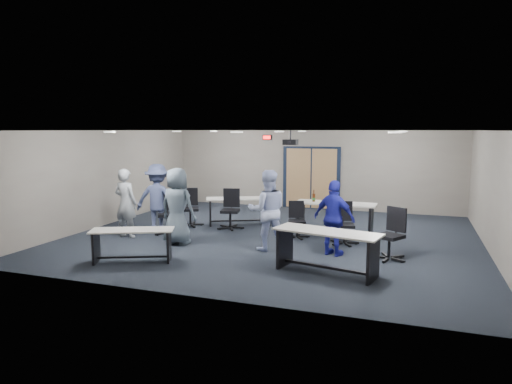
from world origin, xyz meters
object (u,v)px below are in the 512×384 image
(table_back_right, at_px, (335,213))
(person_back, at_px, (158,199))
(chair_back_d, at_px, (344,224))
(chair_loose_right, at_px, (390,234))
(table_front_left, at_px, (132,240))
(chair_loose_left, at_px, (167,213))
(chair_back_b, at_px, (230,209))
(person_gray, at_px, (126,203))
(person_lightblue, at_px, (267,210))
(chair_back_c, at_px, (297,220))
(table_front_right, at_px, (327,244))
(person_navy, at_px, (334,218))
(table_back_left, at_px, (240,206))
(chair_back_a, at_px, (190,207))
(person_plaid, at_px, (177,206))

(table_back_right, relative_size, person_back, 1.14)
(chair_back_d, relative_size, chair_loose_right, 0.92)
(table_front_left, relative_size, table_back_right, 0.85)
(chair_loose_left, xyz_separation_m, person_back, (-0.31, 0.06, 0.35))
(chair_back_b, bearing_deg, person_gray, -152.88)
(person_lightblue, bearing_deg, chair_loose_right, 159.15)
(chair_back_c, bearing_deg, person_lightblue, -125.56)
(chair_loose_right, bearing_deg, table_front_right, -97.47)
(table_front_left, distance_m, person_lightblue, 3.00)
(chair_back_d, distance_m, person_navy, 1.09)
(table_back_left, distance_m, table_back_right, 2.83)
(person_gray, xyz_separation_m, person_navy, (5.28, 0.03, -0.05))
(table_back_right, height_order, chair_back_d, table_back_right)
(table_front_right, xyz_separation_m, chair_back_b, (-3.22, 3.02, -0.01))
(chair_back_a, relative_size, person_plaid, 0.58)
(person_navy, bearing_deg, chair_back_a, -0.95)
(person_back, bearing_deg, chair_loose_right, 161.86)
(table_front_left, distance_m, person_plaid, 1.70)
(table_front_right, bearing_deg, person_back, 170.39)
(chair_back_c, bearing_deg, chair_back_b, 147.27)
(person_plaid, xyz_separation_m, person_navy, (3.70, 0.22, -0.09))
(chair_back_b, bearing_deg, person_lightblue, -59.30)
(table_back_left, bearing_deg, chair_back_d, -48.06)
(table_front_left, bearing_deg, table_front_right, -15.62)
(table_back_left, distance_m, person_back, 2.42)
(chair_loose_left, bearing_deg, person_plaid, -78.11)
(table_back_left, height_order, chair_loose_right, chair_loose_right)
(chair_back_d, bearing_deg, chair_back_b, 151.85)
(chair_back_d, bearing_deg, person_navy, -110.32)
(table_front_right, relative_size, table_back_left, 1.07)
(table_front_left, distance_m, person_gray, 2.35)
(table_front_right, xyz_separation_m, person_back, (-4.86, 1.98, 0.35))
(person_navy, bearing_deg, chair_back_c, -27.92)
(table_front_left, distance_m, chair_back_b, 3.64)
(table_front_left, distance_m, chair_back_c, 4.15)
(person_gray, xyz_separation_m, person_plaid, (1.58, -0.19, 0.04))
(table_front_left, xyz_separation_m, person_gray, (-1.42, 1.82, 0.41))
(table_front_left, height_order, person_navy, person_navy)
(chair_back_b, relative_size, person_lightblue, 0.60)
(table_front_right, height_order, table_back_left, table_back_left)
(chair_back_a, height_order, person_gray, person_gray)
(chair_back_b, relative_size, person_plaid, 0.60)
(chair_back_d, height_order, person_back, person_back)
(chair_back_b, xyz_separation_m, person_gray, (-2.14, -1.75, 0.33))
(person_back, bearing_deg, person_lightblue, 155.61)
(chair_loose_left, relative_size, chair_loose_right, 1.03)
(table_front_right, relative_size, chair_back_d, 2.10)
(table_front_right, relative_size, person_gray, 1.21)
(chair_loose_left, height_order, person_navy, person_navy)
(chair_back_a, height_order, chair_loose_right, chair_loose_right)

